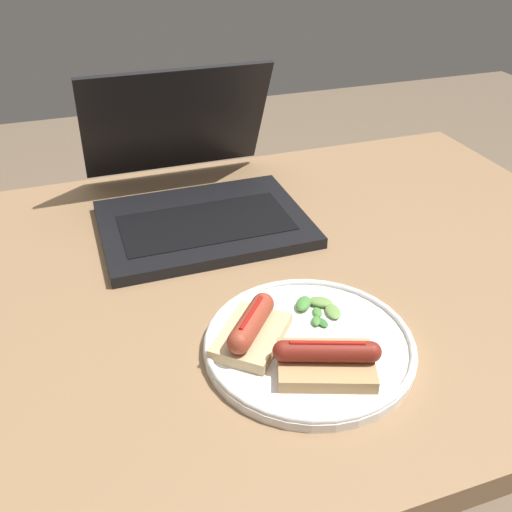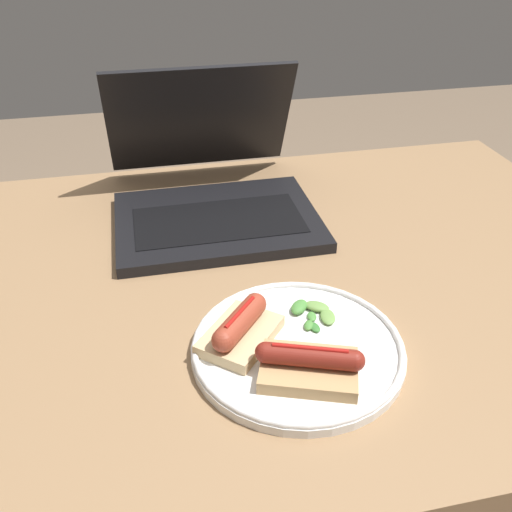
{
  "view_description": "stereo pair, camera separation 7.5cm",
  "coord_description": "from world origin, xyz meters",
  "views": [
    {
      "loc": [
        -0.3,
        -0.65,
        1.19
      ],
      "look_at": [
        -0.09,
        -0.05,
        0.78
      ],
      "focal_mm": 40.0,
      "sensor_mm": 36.0,
      "label": 1
    },
    {
      "loc": [
        -0.23,
        -0.67,
        1.19
      ],
      "look_at": [
        -0.09,
        -0.05,
        0.78
      ],
      "focal_mm": 40.0,
      "sensor_mm": 36.0,
      "label": 2
    }
  ],
  "objects": [
    {
      "name": "sausage_toast_left",
      "position": [
        -0.14,
        -0.15,
        0.75
      ],
      "size": [
        0.12,
        0.12,
        0.05
      ],
      "rotation": [
        0.0,
        0.0,
        4.0
      ],
      "color": "#D6B784",
      "rests_on": "plate"
    },
    {
      "name": "salad_pile",
      "position": [
        -0.04,
        -0.12,
        0.74
      ],
      "size": [
        0.06,
        0.07,
        0.01
      ],
      "color": "#387A33",
      "rests_on": "plate"
    },
    {
      "name": "laptop",
      "position": [
        -0.12,
        0.2,
        0.77
      ],
      "size": [
        0.33,
        0.35,
        0.23
      ],
      "color": "black",
      "rests_on": "desk"
    },
    {
      "name": "sausage_toast_middle",
      "position": [
        -0.07,
        -0.23,
        0.75
      ],
      "size": [
        0.13,
        0.11,
        0.04
      ],
      "rotation": [
        0.0,
        0.0,
        5.93
      ],
      "color": "tan",
      "rests_on": "plate"
    },
    {
      "name": "plate",
      "position": [
        -0.07,
        -0.18,
        0.73
      ],
      "size": [
        0.25,
        0.25,
        0.02
      ],
      "color": "white",
      "rests_on": "desk"
    },
    {
      "name": "desk",
      "position": [
        0.0,
        0.0,
        0.63
      ],
      "size": [
        1.02,
        0.8,
        0.72
      ],
      "color": "#93704C",
      "rests_on": "ground_plane"
    }
  ]
}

